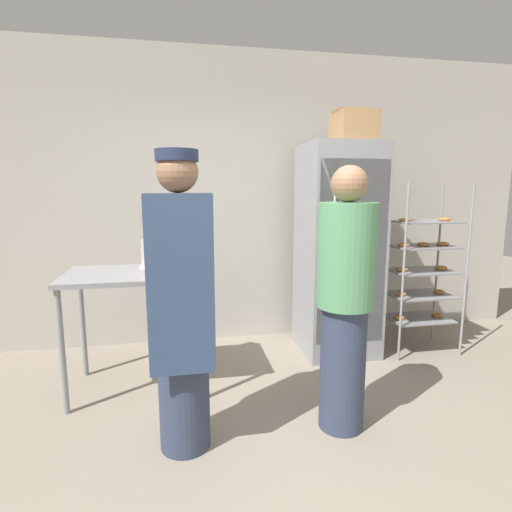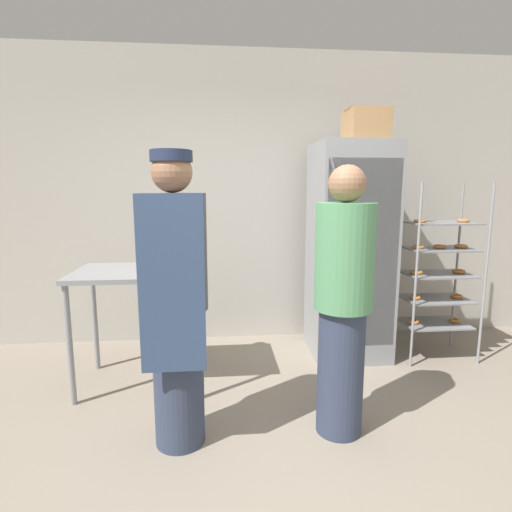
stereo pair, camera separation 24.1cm
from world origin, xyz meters
name	(u,v)px [view 2 (the right image)]	position (x,y,z in m)	size (l,w,h in m)	color
ground_plane	(275,482)	(0.00, 0.00, 0.00)	(14.00, 14.00, 0.00)	gray
back_wall	(245,200)	(0.00, 2.22, 1.44)	(6.40, 0.12, 2.89)	#B7B2A8
refrigerator	(350,252)	(0.93, 1.64, 0.98)	(0.68, 0.70, 1.96)	gray
baking_rack	(438,273)	(1.71, 1.50, 0.79)	(0.65, 0.45, 1.60)	#93969B
prep_counter	(141,285)	(-0.88, 1.21, 0.81)	(1.00, 0.67, 0.93)	gray
donut_box	(165,265)	(-0.69, 1.16, 0.98)	(0.28, 0.20, 0.24)	silver
blender_pitcher	(171,249)	(-0.67, 1.43, 1.06)	(0.15, 0.15, 0.29)	black
cardboard_storage_box	(366,125)	(1.00, 1.56, 2.09)	(0.34, 0.35, 0.28)	#A87F51
person_baker	(176,299)	(-0.53, 0.40, 0.92)	(0.37, 0.39, 1.76)	#333D56
person_customer	(343,302)	(0.48, 0.42, 0.86)	(0.36, 0.36, 1.69)	#333D56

